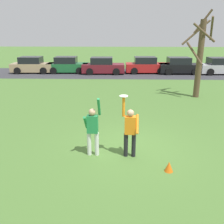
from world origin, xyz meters
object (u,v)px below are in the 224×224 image
Objects in this scene: person_catcher at (130,129)px; parked_car_tan at (32,65)px; person_defender at (93,128)px; field_cone_orange at (169,167)px; parked_car_green at (67,65)px; bare_tree_tall at (200,55)px; parked_car_red at (146,66)px; parked_car_black at (180,66)px; frisbee_disc at (124,96)px; parked_car_maroon at (103,66)px; parked_car_silver at (220,67)px.

parked_car_tan is (-9.18, 17.25, -0.25)m from person_catcher.
person_defender is at bearing -66.83° from parked_car_tan.
field_cone_orange is at bearing -19.56° from person_defender.
person_catcher is 18.30m from parked_car_green.
person_defender is 10.01m from bare_tree_tall.
parked_car_black is (3.25, -0.28, 0.00)m from parked_car_red.
bare_tree_tall is at bearing -44.05° from parked_car_green.
parked_car_tan is 11.40m from parked_car_red.
parked_car_tan is 12.97× the size of field_cone_orange.
person_defender is 18.95m from parked_car_tan.
parked_car_green is at bearing 107.01° from person_defender.
frisbee_disc is at bearing 0.00° from person_catcher.
bare_tree_tall is (6.57, -8.86, 1.90)m from parked_car_maroon.
person_catcher is 0.50× the size of parked_car_silver.
parked_car_silver reaches higher than field_cone_orange.
parked_car_tan is at bearing 119.63° from field_cone_orange.
person_defender reaches higher than parked_car_red.
parked_car_red is 7.16m from parked_car_silver.
person_catcher is at bearing -120.32° from parked_car_silver.
parked_car_tan is 16.58m from bare_tree_tall.
parked_car_green is at bearing 107.42° from frisbee_disc.
parked_car_silver is at bearing -2.68° from parked_car_green.
frisbee_disc is 0.84× the size of field_cone_orange.
bare_tree_tall is (-4.87, -9.03, 1.90)m from parked_car_silver.
parked_car_tan and parked_car_silver have the same top height.
parked_car_green is 12.97× the size of field_cone_orange.
parked_car_tan reaches higher than field_cone_orange.
parked_car_red is 1.00× the size of parked_car_black.
parked_car_black is (5.47, 17.21, -0.25)m from person_catcher.
person_catcher is 0.50× the size of parked_car_green.
bare_tree_tall is (2.28, -9.40, 1.90)m from parked_car_red.
person_catcher is 1.13m from frisbee_disc.
parked_car_green is (-5.68, 17.39, -0.25)m from person_catcher.
parked_car_tan is at bearing 175.88° from parked_car_maroon.
frisbee_disc is 0.07× the size of parked_car_green.
parked_car_green is 1.00× the size of parked_car_black.
person_catcher is at bearing -119.11° from bare_tree_tall.
frisbee_disc is (-0.22, 0.01, 1.11)m from person_catcher.
parked_car_green reaches higher than field_cone_orange.
frisbee_disc reaches higher than parked_car_green.
field_cone_orange is (3.22, -17.86, -0.57)m from parked_car_maroon.
parked_car_black is (11.15, -0.18, 0.00)m from parked_car_green.
bare_tree_tall reaches higher than field_cone_orange.
person_catcher is 17.63m from parked_car_red.
bare_tree_tall is (5.74, 8.03, 1.65)m from person_defender.
field_cone_orange is at bearing -116.13° from parked_car_silver.
parked_car_maroon is at bearing 126.57° from bare_tree_tall.
parked_car_green is at bearing 179.05° from parked_car_red.
parked_car_maroon is 1.00× the size of parked_car_red.
parked_car_green is (-5.45, 17.38, -1.37)m from frisbee_disc.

